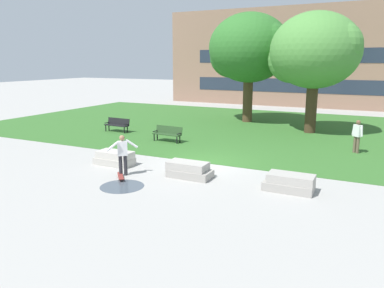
{
  "coord_description": "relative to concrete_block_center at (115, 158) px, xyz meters",
  "views": [
    {
      "loc": [
        6.88,
        -15.41,
        4.66
      ],
      "look_at": [
        0.0,
        -1.4,
        1.2
      ],
      "focal_mm": 35.0,
      "sensor_mm": 36.0,
      "label": 1
    }
  ],
  "objects": [
    {
      "name": "tree_far_left",
      "position": [
        6.67,
        12.15,
        4.95
      ],
      "size": [
        5.98,
        5.69,
        7.74
      ],
      "color": "#42301E",
      "rests_on": "grass_lawn"
    },
    {
      "name": "park_bench_near_right",
      "position": [
        -4.93,
        6.7,
        0.23
      ],
      "size": [
        1.83,
        0.63,
        0.9
      ],
      "color": "black",
      "rests_on": "grass_lawn"
    },
    {
      "name": "person_skateboarder",
      "position": [
        1.33,
        -1.17,
        0.67
      ],
      "size": [
        0.86,
        1.16,
        1.71
      ],
      "color": "#28282D",
      "rests_on": "ground"
    },
    {
      "name": "grass_lawn",
      "position": [
        3.62,
        12.07,
        -0.3
      ],
      "size": [
        40.0,
        20.0,
        0.02
      ],
      "primitive_type": "cube",
      "color": "#336628",
      "rests_on": "ground"
    },
    {
      "name": "concrete_block_center",
      "position": [
        0.0,
        0.0,
        0.0
      ],
      "size": [
        1.8,
        0.9,
        0.64
      ],
      "color": "#B2ADA3",
      "rests_on": "ground"
    },
    {
      "name": "concrete_block_right",
      "position": [
        7.96,
        -0.06,
        0.0
      ],
      "size": [
        1.8,
        0.9,
        0.64
      ],
      "color": "#9E9991",
      "rests_on": "ground"
    },
    {
      "name": "puddle",
      "position": [
        2.14,
        -2.35,
        -0.3
      ],
      "size": [
        1.68,
        1.68,
        0.01
      ],
      "primitive_type": "cylinder",
      "color": "#47515B",
      "rests_on": "ground"
    },
    {
      "name": "park_bench_near_left",
      "position": [
        -0.32,
        5.46,
        0.23
      ],
      "size": [
        1.83,
        0.65,
        0.9
      ],
      "color": "#284723",
      "rests_on": "grass_lawn"
    },
    {
      "name": "skateboard",
      "position": [
        1.5,
        -1.58,
        -0.22
      ],
      "size": [
        0.82,
        0.9,
        0.14
      ],
      "color": "maroon",
      "rests_on": "ground"
    },
    {
      "name": "person_bystander_near_lawn",
      "position": [
        9.83,
        7.3,
        0.68
      ],
      "size": [
        0.59,
        0.45,
        1.71
      ],
      "color": "brown",
      "rests_on": "grass_lawn"
    },
    {
      "name": "tree_far_right",
      "position": [
        1.48,
        14.74,
        5.26
      ],
      "size": [
        6.42,
        6.11,
        8.23
      ],
      "color": "#4C3823",
      "rests_on": "grass_lawn"
    },
    {
      "name": "ground_plane",
      "position": [
        3.62,
        2.07,
        -0.31
      ],
      "size": [
        140.0,
        140.0,
        0.0
      ],
      "primitive_type": "plane",
      "color": "#A3A09B"
    },
    {
      "name": "building_facade_distant",
      "position": [
        2.73,
        26.56,
        4.74
      ],
      "size": [
        28.17,
        1.03,
        10.11
      ],
      "color": "#8E6B56",
      "rests_on": "ground"
    },
    {
      "name": "concrete_block_left",
      "position": [
        3.9,
        -0.19,
        0.0
      ],
      "size": [
        1.83,
        0.9,
        0.64
      ],
      "color": "#9E9991",
      "rests_on": "ground"
    }
  ]
}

